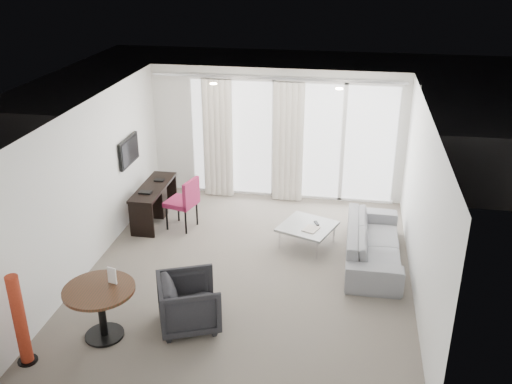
% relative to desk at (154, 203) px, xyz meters
% --- Properties ---
extents(floor, '(5.00, 6.00, 0.00)m').
position_rel_desk_xyz_m(floor, '(2.06, -1.47, -0.34)').
color(floor, '#696156').
rests_on(floor, ground).
extents(ceiling, '(5.00, 6.00, 0.00)m').
position_rel_desk_xyz_m(ceiling, '(2.06, -1.47, 2.26)').
color(ceiling, white).
rests_on(ceiling, ground).
extents(wall_left, '(0.00, 6.00, 2.60)m').
position_rel_desk_xyz_m(wall_left, '(-0.44, -1.47, 0.96)').
color(wall_left, silver).
rests_on(wall_left, ground).
extents(wall_right, '(0.00, 6.00, 2.60)m').
position_rel_desk_xyz_m(wall_right, '(4.56, -1.47, 0.96)').
color(wall_right, silver).
rests_on(wall_right, ground).
extents(wall_front, '(5.00, 0.00, 2.60)m').
position_rel_desk_xyz_m(wall_front, '(2.06, -4.47, 0.96)').
color(wall_front, silver).
rests_on(wall_front, ground).
extents(window_panel, '(4.00, 0.02, 2.38)m').
position_rel_desk_xyz_m(window_panel, '(2.36, 1.52, 0.86)').
color(window_panel, white).
rests_on(window_panel, ground).
extents(window_frame, '(4.10, 0.06, 2.44)m').
position_rel_desk_xyz_m(window_frame, '(2.36, 1.50, 0.86)').
color(window_frame, white).
rests_on(window_frame, ground).
extents(curtain_left, '(0.60, 0.20, 2.38)m').
position_rel_desk_xyz_m(curtain_left, '(0.91, 1.35, 0.86)').
color(curtain_left, beige).
rests_on(curtain_left, ground).
extents(curtain_right, '(0.60, 0.20, 2.38)m').
position_rel_desk_xyz_m(curtain_right, '(2.31, 1.35, 0.86)').
color(curtain_right, beige).
rests_on(curtain_right, ground).
extents(curtain_track, '(4.80, 0.04, 0.04)m').
position_rel_desk_xyz_m(curtain_track, '(2.06, 1.35, 2.11)').
color(curtain_track, '#B2B2B7').
rests_on(curtain_track, ceiling).
extents(downlight_a, '(0.12, 0.12, 0.02)m').
position_rel_desk_xyz_m(downlight_a, '(1.16, 0.13, 2.25)').
color(downlight_a, '#FFE0B2').
rests_on(downlight_a, ceiling).
extents(downlight_b, '(0.12, 0.12, 0.02)m').
position_rel_desk_xyz_m(downlight_b, '(3.26, 0.13, 2.25)').
color(downlight_b, '#FFE0B2').
rests_on(downlight_b, ceiling).
extents(desk, '(0.45, 1.46, 0.68)m').
position_rel_desk_xyz_m(desk, '(0.00, 0.00, 0.00)').
color(desk, black).
rests_on(desk, floor).
extents(tv, '(0.05, 0.80, 0.50)m').
position_rel_desk_xyz_m(tv, '(-0.39, -0.02, 1.01)').
color(tv, black).
rests_on(tv, wall_left).
extents(desk_chair, '(0.63, 0.61, 0.96)m').
position_rel_desk_xyz_m(desk_chair, '(0.58, -0.20, 0.14)').
color(desk_chair, maroon).
rests_on(desk_chair, floor).
extents(round_table, '(0.99, 0.99, 0.74)m').
position_rel_desk_xyz_m(round_table, '(0.47, -3.40, 0.03)').
color(round_table, '#3E2414').
rests_on(round_table, floor).
extents(menu_card, '(0.13, 0.05, 0.23)m').
position_rel_desk_xyz_m(menu_card, '(0.60, -3.26, 0.38)').
color(menu_card, white).
rests_on(menu_card, round_table).
extents(red_lamp, '(0.30, 0.30, 1.23)m').
position_rel_desk_xyz_m(red_lamp, '(-0.27, -4.04, 0.27)').
color(red_lamp, maroon).
rests_on(red_lamp, floor).
extents(tub_armchair, '(1.03, 1.02, 0.72)m').
position_rel_desk_xyz_m(tub_armchair, '(1.52, -2.99, 0.02)').
color(tub_armchair, black).
rests_on(tub_armchair, floor).
extents(coffee_table, '(1.08, 1.08, 0.38)m').
position_rel_desk_xyz_m(coffee_table, '(2.88, -0.48, -0.15)').
color(coffee_table, gray).
rests_on(coffee_table, floor).
extents(remote, '(0.10, 0.16, 0.02)m').
position_rel_desk_xyz_m(remote, '(3.03, -0.40, 0.02)').
color(remote, black).
rests_on(remote, coffee_table).
extents(magazine, '(0.33, 0.37, 0.02)m').
position_rel_desk_xyz_m(magazine, '(2.95, -0.63, 0.02)').
color(magazine, gray).
rests_on(magazine, coffee_table).
extents(sofa, '(0.85, 2.18, 0.64)m').
position_rel_desk_xyz_m(sofa, '(3.98, -0.82, -0.02)').
color(sofa, gray).
rests_on(sofa, floor).
extents(terrace_slab, '(5.60, 3.00, 0.12)m').
position_rel_desk_xyz_m(terrace_slab, '(2.36, 3.03, -0.40)').
color(terrace_slab, '#4D4D50').
rests_on(terrace_slab, ground).
extents(rattan_chair_a, '(0.67, 0.67, 0.75)m').
position_rel_desk_xyz_m(rattan_chair_a, '(2.91, 3.25, 0.03)').
color(rattan_chair_a, brown).
rests_on(rattan_chair_a, terrace_slab).
extents(rattan_chair_b, '(0.66, 0.66, 0.91)m').
position_rel_desk_xyz_m(rattan_chair_b, '(3.65, 3.09, 0.12)').
color(rattan_chair_b, brown).
rests_on(rattan_chair_b, terrace_slab).
extents(rattan_table, '(0.66, 0.66, 0.51)m').
position_rel_desk_xyz_m(rattan_table, '(3.70, 2.89, -0.09)').
color(rattan_table, brown).
rests_on(rattan_table, terrace_slab).
extents(balustrade, '(5.50, 0.06, 1.05)m').
position_rel_desk_xyz_m(balustrade, '(2.36, 4.48, 0.16)').
color(balustrade, '#B2B2B7').
rests_on(balustrade, terrace_slab).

